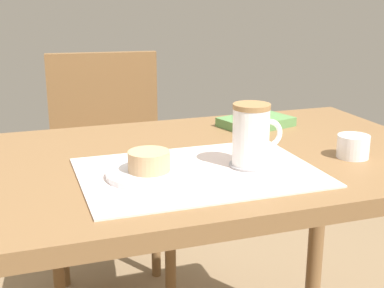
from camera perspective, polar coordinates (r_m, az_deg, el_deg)
dining_table at (r=1.21m, az=-0.19°, el=-5.50°), size 1.16×0.68×0.75m
wooden_chair at (r=1.89m, az=-8.96°, el=-2.62°), size 0.47×0.47×0.89m
placemat at (r=1.07m, az=0.69°, el=-3.03°), size 0.47×0.33×0.00m
pastry_plate at (r=1.05m, az=-4.58°, el=-3.17°), size 0.17×0.17×0.01m
pastry at (r=1.04m, az=-4.61°, el=-1.82°), size 0.08×0.08×0.04m
coffee_coaster at (r=1.11m, az=6.19°, el=-2.23°), size 0.09×0.09×0.00m
coffee_mug at (r=1.09m, az=6.41°, el=1.04°), size 0.11×0.08×0.13m
sugar_bowl at (r=1.22m, az=16.81°, el=-0.24°), size 0.07×0.07×0.05m
small_book at (r=1.44m, az=6.84°, el=2.36°), size 0.21×0.17×0.02m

